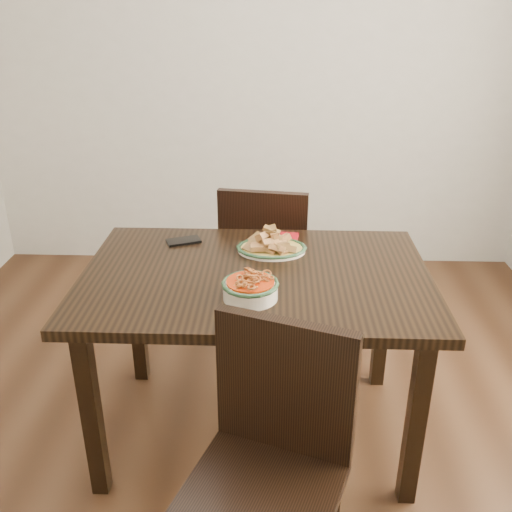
{
  "coord_description": "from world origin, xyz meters",
  "views": [
    {
      "loc": [
        0.14,
        -1.93,
        1.7
      ],
      "look_at": [
        0.07,
        0.02,
        0.81
      ],
      "focal_mm": 40.0,
      "sensor_mm": 36.0,
      "label": 1
    }
  ],
  "objects_px": {
    "chair_near": "(271,456)",
    "smartphone": "(184,241)",
    "dining_table": "(256,293)",
    "fish_plate": "(272,241)",
    "noodle_bowl": "(250,287)",
    "chair_far": "(266,259)"
  },
  "relations": [
    {
      "from": "chair_far",
      "to": "smartphone",
      "type": "distance_m",
      "value": 0.57
    },
    {
      "from": "dining_table",
      "to": "chair_far",
      "type": "relative_size",
      "value": 1.48
    },
    {
      "from": "chair_near",
      "to": "fish_plate",
      "type": "height_order",
      "value": "chair_near"
    },
    {
      "from": "fish_plate",
      "to": "noodle_bowl",
      "type": "height_order",
      "value": "fish_plate"
    },
    {
      "from": "dining_table",
      "to": "chair_far",
      "type": "height_order",
      "value": "chair_far"
    },
    {
      "from": "chair_near",
      "to": "fish_plate",
      "type": "relative_size",
      "value": 3.23
    },
    {
      "from": "chair_near",
      "to": "noodle_bowl",
      "type": "distance_m",
      "value": 0.57
    },
    {
      "from": "dining_table",
      "to": "fish_plate",
      "type": "xyz_separation_m",
      "value": [
        0.06,
        0.2,
        0.13
      ]
    },
    {
      "from": "dining_table",
      "to": "fish_plate",
      "type": "height_order",
      "value": "fish_plate"
    },
    {
      "from": "dining_table",
      "to": "fish_plate",
      "type": "relative_size",
      "value": 4.76
    },
    {
      "from": "chair_near",
      "to": "smartphone",
      "type": "bearing_deg",
      "value": 131.49
    },
    {
      "from": "chair_far",
      "to": "smartphone",
      "type": "height_order",
      "value": "chair_far"
    },
    {
      "from": "chair_near",
      "to": "noodle_bowl",
      "type": "height_order",
      "value": "chair_near"
    },
    {
      "from": "fish_plate",
      "to": "noodle_bowl",
      "type": "xyz_separation_m",
      "value": [
        -0.07,
        -0.4,
        -0.0
      ]
    },
    {
      "from": "dining_table",
      "to": "chair_near",
      "type": "height_order",
      "value": "chair_near"
    },
    {
      "from": "dining_table",
      "to": "smartphone",
      "type": "bearing_deg",
      "value": 138.33
    },
    {
      "from": "chair_far",
      "to": "fish_plate",
      "type": "bearing_deg",
      "value": 101.77
    },
    {
      "from": "chair_near",
      "to": "smartphone",
      "type": "height_order",
      "value": "chair_near"
    },
    {
      "from": "fish_plate",
      "to": "chair_far",
      "type": "bearing_deg",
      "value": 93.97
    },
    {
      "from": "noodle_bowl",
      "to": "smartphone",
      "type": "xyz_separation_m",
      "value": [
        -0.31,
        0.48,
        -0.04
      ]
    },
    {
      "from": "dining_table",
      "to": "chair_near",
      "type": "bearing_deg",
      "value": -84.08
    },
    {
      "from": "dining_table",
      "to": "chair_far",
      "type": "distance_m",
      "value": 0.68
    }
  ]
}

